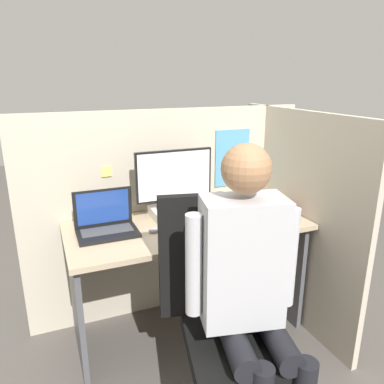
{
  "coord_description": "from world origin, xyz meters",
  "views": [
    {
      "loc": [
        -0.77,
        -1.62,
        1.6
      ],
      "look_at": [
        -0.04,
        0.16,
        1.0
      ],
      "focal_mm": 35.0,
      "sensor_mm": 36.0,
      "label": 1
    }
  ],
  "objects_px": {
    "office_chair": "(223,312)",
    "coffee_mug": "(221,201)",
    "stapler": "(286,211)",
    "monitor": "(174,180)",
    "carrot_toy": "(242,225)",
    "paper_box": "(175,212)",
    "laptop": "(106,225)",
    "person": "(250,282)"
  },
  "relations": [
    {
      "from": "office_chair",
      "to": "coffee_mug",
      "type": "distance_m",
      "value": 0.9
    },
    {
      "from": "coffee_mug",
      "to": "stapler",
      "type": "bearing_deg",
      "value": -37.92
    },
    {
      "from": "monitor",
      "to": "carrot_toy",
      "type": "xyz_separation_m",
      "value": [
        0.3,
        -0.33,
        -0.22
      ]
    },
    {
      "from": "paper_box",
      "to": "laptop",
      "type": "height_order",
      "value": "laptop"
    },
    {
      "from": "monitor",
      "to": "coffee_mug",
      "type": "height_order",
      "value": "monitor"
    },
    {
      "from": "monitor",
      "to": "office_chair",
      "type": "height_order",
      "value": "monitor"
    },
    {
      "from": "paper_box",
      "to": "stapler",
      "type": "relative_size",
      "value": 2.18
    },
    {
      "from": "paper_box",
      "to": "laptop",
      "type": "distance_m",
      "value": 0.45
    },
    {
      "from": "laptop",
      "to": "person",
      "type": "bearing_deg",
      "value": -61.97
    },
    {
      "from": "laptop",
      "to": "stapler",
      "type": "xyz_separation_m",
      "value": [
        1.11,
        -0.15,
        -0.02
      ]
    },
    {
      "from": "paper_box",
      "to": "monitor",
      "type": "height_order",
      "value": "monitor"
    },
    {
      "from": "person",
      "to": "coffee_mug",
      "type": "bearing_deg",
      "value": 70.11
    },
    {
      "from": "laptop",
      "to": "person",
      "type": "relative_size",
      "value": 0.24
    },
    {
      "from": "office_chair",
      "to": "person",
      "type": "height_order",
      "value": "person"
    },
    {
      "from": "office_chair",
      "to": "coffee_mug",
      "type": "height_order",
      "value": "office_chair"
    },
    {
      "from": "person",
      "to": "stapler",
      "type": "bearing_deg",
      "value": 45.34
    },
    {
      "from": "office_chair",
      "to": "person",
      "type": "relative_size",
      "value": 0.8
    },
    {
      "from": "monitor",
      "to": "laptop",
      "type": "distance_m",
      "value": 0.49
    },
    {
      "from": "office_chair",
      "to": "laptop",
      "type": "bearing_deg",
      "value": 121.16
    },
    {
      "from": "paper_box",
      "to": "carrot_toy",
      "type": "height_order",
      "value": "paper_box"
    },
    {
      "from": "carrot_toy",
      "to": "laptop",
      "type": "bearing_deg",
      "value": 162.33
    },
    {
      "from": "paper_box",
      "to": "office_chair",
      "type": "xyz_separation_m",
      "value": [
        -0.04,
        -0.76,
        -0.23
      ]
    },
    {
      "from": "office_chair",
      "to": "stapler",
      "type": "bearing_deg",
      "value": 36.48
    },
    {
      "from": "laptop",
      "to": "stapler",
      "type": "bearing_deg",
      "value": -7.5
    },
    {
      "from": "carrot_toy",
      "to": "person",
      "type": "bearing_deg",
      "value": -117.23
    },
    {
      "from": "laptop",
      "to": "coffee_mug",
      "type": "height_order",
      "value": "laptop"
    },
    {
      "from": "monitor",
      "to": "person",
      "type": "height_order",
      "value": "person"
    },
    {
      "from": "stapler",
      "to": "coffee_mug",
      "type": "relative_size",
      "value": 1.24
    },
    {
      "from": "person",
      "to": "coffee_mug",
      "type": "relative_size",
      "value": 12.65
    },
    {
      "from": "office_chair",
      "to": "paper_box",
      "type": "bearing_deg",
      "value": 87.0
    },
    {
      "from": "carrot_toy",
      "to": "office_chair",
      "type": "height_order",
      "value": "office_chair"
    },
    {
      "from": "coffee_mug",
      "to": "person",
      "type": "bearing_deg",
      "value": -109.89
    },
    {
      "from": "laptop",
      "to": "stapler",
      "type": "height_order",
      "value": "laptop"
    },
    {
      "from": "carrot_toy",
      "to": "coffee_mug",
      "type": "xyz_separation_m",
      "value": [
        0.04,
        0.35,
        0.03
      ]
    },
    {
      "from": "monitor",
      "to": "coffee_mug",
      "type": "xyz_separation_m",
      "value": [
        0.33,
        0.02,
        -0.19
      ]
    },
    {
      "from": "office_chair",
      "to": "coffee_mug",
      "type": "bearing_deg",
      "value": 64.37
    },
    {
      "from": "stapler",
      "to": "office_chair",
      "type": "distance_m",
      "value": 0.91
    },
    {
      "from": "laptop",
      "to": "office_chair",
      "type": "relative_size",
      "value": 0.31
    },
    {
      "from": "paper_box",
      "to": "carrot_toy",
      "type": "relative_size",
      "value": 2.16
    },
    {
      "from": "office_chair",
      "to": "person",
      "type": "bearing_deg",
      "value": -77.36
    },
    {
      "from": "stapler",
      "to": "carrot_toy",
      "type": "bearing_deg",
      "value": -166.23
    },
    {
      "from": "monitor",
      "to": "person",
      "type": "xyz_separation_m",
      "value": [
        -0.0,
        -0.92,
        -0.2
      ]
    }
  ]
}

